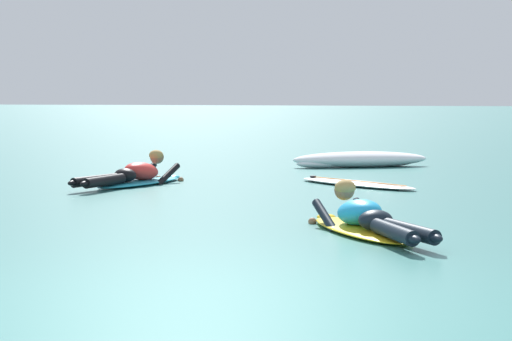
% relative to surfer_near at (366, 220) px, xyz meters
% --- Properties ---
extents(ground_plane, '(120.00, 120.00, 0.00)m').
position_rel_surfer_near_xyz_m(ground_plane, '(-0.74, 6.78, -0.14)').
color(ground_plane, '#387A75').
extents(surfer_near, '(1.51, 2.37, 0.53)m').
position_rel_surfer_near_xyz_m(surfer_near, '(0.00, 0.00, 0.00)').
color(surfer_near, yellow).
rests_on(surfer_near, ground).
extents(surfer_far, '(1.19, 2.45, 0.54)m').
position_rel_surfer_near_xyz_m(surfer_far, '(-3.62, 4.32, 0.01)').
color(surfer_far, '#2DB2D1').
rests_on(surfer_far, ground).
extents(drifting_surfboard, '(2.03, 1.81, 0.16)m').
position_rel_surfer_near_xyz_m(drifting_surfboard, '(-0.43, 4.84, -0.10)').
color(drifting_surfboard, white).
rests_on(drifting_surfboard, ground).
extents(whitewater_front, '(2.56, 1.49, 0.28)m').
position_rel_surfer_near_xyz_m(whitewater_front, '(-0.59, 8.28, -0.01)').
color(whitewater_front, white).
rests_on(whitewater_front, ground).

